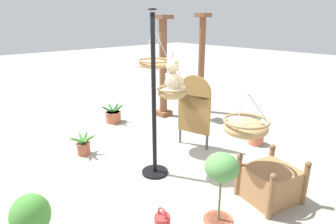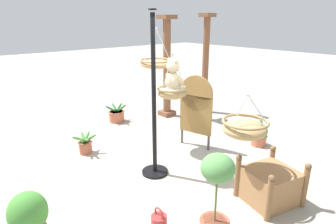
# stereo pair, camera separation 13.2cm
# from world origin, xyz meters

# --- Properties ---
(ground_plane) EXTENTS (40.00, 40.00, 0.00)m
(ground_plane) POSITION_xyz_m (0.00, 0.00, 0.00)
(ground_plane) COLOR #A8A093
(display_pole_central) EXTENTS (0.44, 0.44, 2.62)m
(display_pole_central) POSITION_xyz_m (-0.16, -0.09, 0.83)
(display_pole_central) COLOR black
(display_pole_central) RESTS_ON ground
(hanging_basket_with_teddy) EXTENTS (0.47, 0.47, 0.71)m
(hanging_basket_with_teddy) POSITION_xyz_m (-0.01, 0.16, 1.39)
(hanging_basket_with_teddy) COLOR tan
(teddy_bear) EXTENTS (0.36, 0.32, 0.52)m
(teddy_bear) POSITION_xyz_m (-0.01, 0.18, 1.62)
(teddy_bear) COLOR beige
(hanging_basket_left_high) EXTENTS (0.62, 0.62, 0.73)m
(hanging_basket_left_high) POSITION_xyz_m (-0.96, 0.60, 1.69)
(hanging_basket_left_high) COLOR tan
(hanging_basket_right_low) EXTENTS (0.62, 0.62, 0.60)m
(hanging_basket_right_low) POSITION_xyz_m (1.19, 0.38, 1.09)
(hanging_basket_right_low) COLOR tan
(greenhouse_pillar_left) EXTENTS (0.38, 0.38, 2.58)m
(greenhouse_pillar_left) POSITION_xyz_m (-2.33, 2.05, 1.24)
(greenhouse_pillar_left) COLOR brown
(greenhouse_pillar_left) RESTS_ON ground
(greenhouse_pillar_right) EXTENTS (0.33, 0.33, 2.62)m
(greenhouse_pillar_right) POSITION_xyz_m (-1.90, 3.04, 1.26)
(greenhouse_pillar_right) COLOR brown
(greenhouse_pillar_right) RESTS_ON ground
(wooden_planter_box) EXTENTS (0.85, 0.87, 0.66)m
(wooden_planter_box) POSITION_xyz_m (1.50, 0.65, 0.27)
(wooden_planter_box) COLOR #9E7047
(wooden_planter_box) RESTS_ON ground
(potted_plant_flowering_red) EXTENTS (0.59, 0.53, 0.45)m
(potted_plant_flowering_red) POSITION_xyz_m (-2.78, 0.76, 0.17)
(potted_plant_flowering_red) COLOR #BC6042
(potted_plant_flowering_red) RESTS_ON ground
(potted_plant_tall_leafy) EXTENTS (0.42, 0.42, 0.69)m
(potted_plant_tall_leafy) POSITION_xyz_m (0.19, -2.15, 0.37)
(potted_plant_tall_leafy) COLOR #BC6042
(potted_plant_tall_leafy) RESTS_ON ground
(potted_plant_bushy_green) EXTENTS (0.48, 0.45, 0.40)m
(potted_plant_bushy_green) POSITION_xyz_m (-1.63, -0.64, 0.17)
(potted_plant_bushy_green) COLOR #AD563D
(potted_plant_bushy_green) RESTS_ON ground
(potted_plant_small_succulent) EXTENTS (0.33, 0.33, 0.61)m
(potted_plant_small_succulent) POSITION_xyz_m (0.37, 2.21, 0.31)
(potted_plant_small_succulent) COLOR #BC6042
(potted_plant_small_succulent) RESTS_ON ground
(potted_plant_broad_leaf) EXTENTS (0.38, 0.38, 1.10)m
(potted_plant_broad_leaf) POSITION_xyz_m (1.47, -0.50, 0.62)
(potted_plant_broad_leaf) COLOR #AD563D
(potted_plant_broad_leaf) RESTS_ON ground
(display_sign_board) EXTENTS (0.68, 0.21, 1.47)m
(display_sign_board) POSITION_xyz_m (-0.45, 1.18, 0.86)
(display_sign_board) COLOR olive
(display_sign_board) RESTS_ON ground
(watering_can) EXTENTS (0.35, 0.20, 0.30)m
(watering_can) POSITION_xyz_m (0.93, -0.89, 0.10)
(watering_can) COLOR #B23333
(watering_can) RESTS_ON ground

